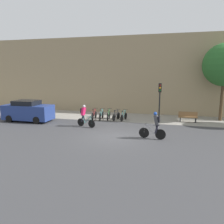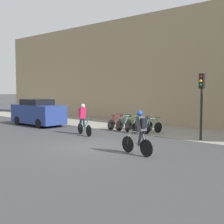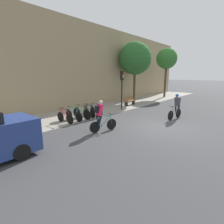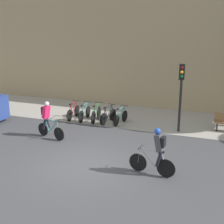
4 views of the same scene
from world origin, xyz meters
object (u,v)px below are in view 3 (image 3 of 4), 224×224
Objects in this scene: parked_bike_0 at (65,117)px; bench at (129,101)px; parked_bike_1 at (74,115)px; parked_bike_3 at (89,112)px; parked_bike_4 at (96,111)px; parked_bike_2 at (82,113)px; cyclist_grey at (177,106)px; cyclist_pink at (100,115)px; traffic_light_pole at (122,83)px.

parked_bike_0 is 8.39m from bench.
bench is (7.66, 0.75, 0.07)m from parked_bike_1.
parked_bike_3 is at bearing 0.03° from parked_bike_1.
parked_bike_4 is at bearing -0.00° from parked_bike_1.
parked_bike_3 is 0.70m from parked_bike_4.
parked_bike_2 is 1.09× the size of parked_bike_3.
bench is at bearing 66.56° from cyclist_grey.
cyclist_pink is at bearing -130.72° from parked_bike_4.
bench is (5.55, 0.75, 0.08)m from parked_bike_4.
cyclist_pink is 5.99m from cyclist_grey.
parked_bike_0 is 0.96× the size of parked_bike_2.
cyclist_pink is at bearing -122.14° from parked_bike_3.
parked_bike_2 reaches higher than parked_bike_1.
parked_bike_4 is 5.60m from bench.
parked_bike_0 is at bearing 178.94° from traffic_light_pole.
parked_bike_2 is at bearing 0.07° from parked_bike_1.
bench is (2.52, 5.81, -0.48)m from cyclist_grey.
cyclist_grey is at bearing -90.86° from traffic_light_pole.
cyclist_grey is at bearing -53.53° from parked_bike_3.
parked_bike_4 is 0.47× the size of traffic_light_pole.
parked_bike_2 is (1.20, 3.03, -0.53)m from cyclist_pink.
parked_bike_2 is at bearing -173.83° from bench.
parked_bike_4 is at bearing -172.27° from bench.
cyclist_grey is at bearing -40.86° from parked_bike_0.
parked_bike_3 is (-3.74, 5.05, -0.55)m from cyclist_grey.
traffic_light_pole reaches higher than cyclist_grey.
parked_bike_0 is at bearing 179.99° from parked_bike_4.
traffic_light_pole is (5.92, -0.11, 1.96)m from parked_bike_0.
parked_bike_0 is at bearing 139.14° from cyclist_grey.
parked_bike_3 is (0.70, -0.00, -0.02)m from parked_bike_2.
parked_bike_0 is 1.04× the size of bench.
traffic_light_pole is (3.11, -0.11, 1.97)m from parked_bike_4.
parked_bike_3 is (1.40, 0.00, -0.01)m from parked_bike_1.
cyclist_pink is 0.52× the size of traffic_light_pole.
traffic_light_pole is (3.81, -0.11, 1.96)m from parked_bike_3.
parked_bike_2 is 0.70m from parked_bike_3.
parked_bike_4 is at bearing -0.04° from parked_bike_2.
cyclist_pink is 3.31m from parked_bike_2.
parked_bike_1 is 0.50× the size of traffic_light_pole.
parked_bike_0 is (-5.84, 5.05, -0.55)m from cyclist_grey.
parked_bike_3 reaches higher than parked_bike_4.
parked_bike_3 is 6.30m from bench.
cyclist_grey is 7.23m from parked_bike_1.
cyclist_pink reaches higher than parked_bike_3.
parked_bike_1 reaches higher than parked_bike_4.
cyclist_grey is 1.12× the size of bench.
parked_bike_2 is 1.08× the size of bench.
cyclist_grey is at bearing -48.73° from parked_bike_2.
parked_bike_0 is 0.70m from parked_bike_1.
parked_bike_1 reaches higher than bench.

